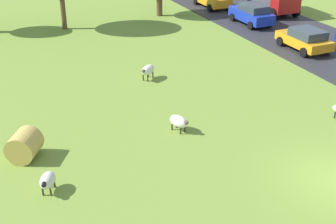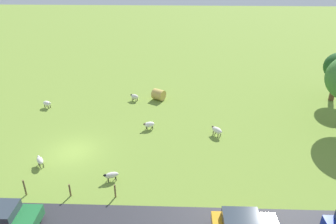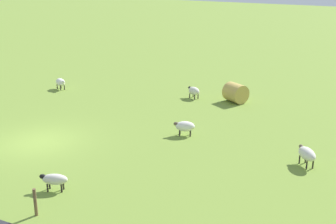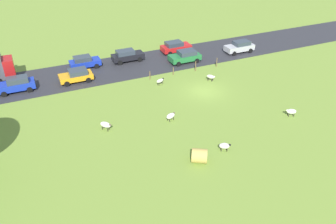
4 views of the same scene
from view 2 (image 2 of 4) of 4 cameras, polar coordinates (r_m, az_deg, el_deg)
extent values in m
plane|color=olive|center=(29.04, -16.42, -6.75)|extent=(160.00, 160.00, 0.00)
ellipsoid|color=white|center=(37.49, -20.76, 1.45)|extent=(0.89, 1.10, 0.53)
ellipsoid|color=silver|center=(37.12, -20.31, 1.48)|extent=(0.27, 0.31, 0.20)
cylinder|color=#2D2823|center=(37.53, -20.24, 0.97)|extent=(0.07, 0.07, 0.32)
cylinder|color=#2D2823|center=(37.36, -20.55, 0.79)|extent=(0.07, 0.07, 0.32)
cylinder|color=#2D2823|center=(37.90, -20.80, 1.12)|extent=(0.07, 0.07, 0.32)
cylinder|color=#2D2823|center=(37.73, -21.11, 0.95)|extent=(0.07, 0.07, 0.32)
ellipsoid|color=silver|center=(30.13, 8.73, -3.23)|extent=(1.23, 1.16, 0.55)
ellipsoid|color=brown|center=(30.39, 8.01, -2.63)|extent=(0.31, 0.30, 0.20)
cylinder|color=#2D2823|center=(30.41, 8.05, -3.73)|extent=(0.07, 0.07, 0.38)
cylinder|color=#2D2823|center=(30.61, 8.45, -3.55)|extent=(0.07, 0.07, 0.38)
cylinder|color=#2D2823|center=(30.05, 8.90, -4.21)|extent=(0.07, 0.07, 0.38)
cylinder|color=#2D2823|center=(30.24, 9.30, -4.02)|extent=(0.07, 0.07, 0.38)
ellipsoid|color=silver|center=(27.81, -21.85, -8.02)|extent=(1.08, 0.94, 0.46)
ellipsoid|color=silver|center=(28.15, -22.10, -7.36)|extent=(0.32, 0.30, 0.20)
cylinder|color=#2D2823|center=(28.22, -22.10, -8.41)|extent=(0.07, 0.07, 0.37)
cylinder|color=#2D2823|center=(28.25, -21.60, -8.27)|extent=(0.07, 0.07, 0.37)
cylinder|color=#2D2823|center=(27.77, -21.85, -8.98)|extent=(0.07, 0.07, 0.37)
cylinder|color=#2D2823|center=(27.80, -21.34, -8.84)|extent=(0.07, 0.07, 0.37)
ellipsoid|color=white|center=(30.94, -3.34, -2.23)|extent=(0.86, 1.14, 0.54)
ellipsoid|color=brown|center=(30.78, -4.21, -2.17)|extent=(0.26, 0.31, 0.20)
cylinder|color=#2D2823|center=(30.93, -3.74, -3.01)|extent=(0.07, 0.07, 0.30)
cylinder|color=#2D2823|center=(31.18, -3.88, -2.75)|extent=(0.07, 0.07, 0.30)
cylinder|color=#2D2823|center=(31.05, -2.75, -2.85)|extent=(0.07, 0.07, 0.30)
cylinder|color=#2D2823|center=(31.30, -2.90, -2.59)|extent=(0.07, 0.07, 0.30)
ellipsoid|color=silver|center=(24.82, -10.02, -11.00)|extent=(0.78, 1.13, 0.44)
ellipsoid|color=black|center=(24.72, -11.19, -11.01)|extent=(0.26, 0.31, 0.20)
cylinder|color=#2D2823|center=(24.90, -10.57, -11.88)|extent=(0.07, 0.07, 0.33)
cylinder|color=#2D2823|center=(25.09, -10.66, -11.54)|extent=(0.07, 0.07, 0.33)
cylinder|color=#2D2823|center=(24.95, -9.25, -11.66)|extent=(0.07, 0.07, 0.33)
cylinder|color=#2D2823|center=(25.14, -9.35, -11.32)|extent=(0.07, 0.07, 0.33)
ellipsoid|color=silver|center=(36.90, -5.96, 2.74)|extent=(0.90, 1.07, 0.54)
ellipsoid|color=black|center=(37.08, -6.53, 3.04)|extent=(0.28, 0.31, 0.20)
cylinder|color=#2D2823|center=(37.07, -6.39, 2.23)|extent=(0.07, 0.07, 0.31)
cylinder|color=#2D2823|center=(37.29, -6.13, 2.40)|extent=(0.07, 0.07, 0.31)
cylinder|color=#2D2823|center=(36.80, -5.74, 2.07)|extent=(0.07, 0.07, 0.31)
cylinder|color=#2D2823|center=(37.02, -5.48, 2.24)|extent=(0.07, 0.07, 0.31)
cylinder|color=tan|center=(36.98, -1.68, 3.12)|extent=(1.72, 1.74, 1.23)
cylinder|color=brown|center=(41.09, 27.42, 3.75)|extent=(0.58, 0.58, 2.91)
cylinder|color=brown|center=(25.23, -24.17, -12.20)|extent=(0.12, 0.12, 1.29)
cylinder|color=brown|center=(24.14, -17.08, -13.18)|extent=(0.12, 0.12, 1.01)
cylinder|color=brown|center=(23.32, -9.41, -13.72)|extent=(0.12, 0.12, 1.07)
cube|color=#333D47|center=(20.51, 12.93, -18.29)|extent=(1.72, 2.18, 0.56)
cylinder|color=black|center=(22.14, 16.48, -17.89)|extent=(0.22, 0.64, 0.64)
cylinder|color=black|center=(21.65, 9.52, -18.20)|extent=(0.22, 0.64, 0.64)
cube|color=#237238|center=(23.16, -27.18, -16.65)|extent=(1.98, 4.28, 0.73)
cylinder|color=black|center=(23.42, -22.78, -16.19)|extent=(0.22, 0.64, 0.64)
camera|label=1|loc=(40.26, -28.32, 16.59)|focal=48.61mm
camera|label=3|loc=(11.29, 37.78, -17.02)|focal=48.97mm
camera|label=4|loc=(53.98, 13.76, 29.57)|focal=36.40mm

